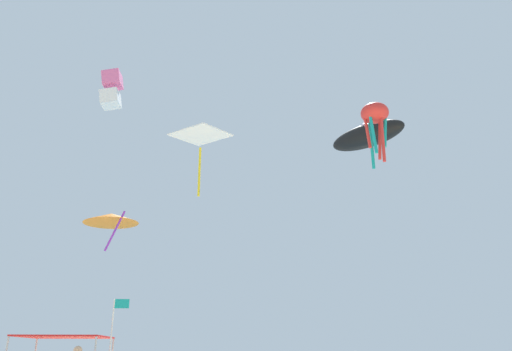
{
  "coord_description": "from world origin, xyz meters",
  "views": [
    {
      "loc": [
        -2.15,
        -16.78,
        1.6
      ],
      "look_at": [
        -0.99,
        8.43,
        10.44
      ],
      "focal_mm": 36.04,
      "sensor_mm": 36.0,
      "label": 1
    }
  ],
  "objects": [
    {
      "name": "canopy_tent",
      "position": [
        -8.71,
        4.77,
        2.21
      ],
      "size": [
        3.26,
        3.0,
        2.32
      ],
      "color": "#B2B2B7",
      "rests_on": "ground"
    },
    {
      "name": "banner_flag",
      "position": [
        -6.64,
        3.84,
        2.2
      ],
      "size": [
        0.61,
        0.06,
        3.66
      ],
      "color": "silver",
      "rests_on": "ground"
    },
    {
      "name": "kite_diamond_white",
      "position": [
        -4.28,
        13.29,
        14.61
      ],
      "size": [
        4.22,
        4.22,
        4.24
      ],
      "rotation": [
        0.0,
        0.0,
        2.48
      ],
      "color": "white"
    },
    {
      "name": "kite_box_pink",
      "position": [
        -12.68,
        22.59,
        22.98
      ],
      "size": [
        1.75,
        1.56,
        3.35
      ],
      "rotation": [
        0.0,
        0.0,
        1.52
      ],
      "color": "pink"
    },
    {
      "name": "kite_delta_orange",
      "position": [
        -10.64,
        18.39,
        10.61
      ],
      "size": [
        5.05,
        5.04,
        3.04
      ],
      "rotation": [
        0.0,
        0.0,
        2.0
      ],
      "color": "orange"
    },
    {
      "name": "kite_inflatable_black",
      "position": [
        8.84,
        21.75,
        18.77
      ],
      "size": [
        6.44,
        6.53,
        2.76
      ],
      "rotation": [
        0.0,
        0.0,
        2.34
      ],
      "color": "black"
    },
    {
      "name": "kite_octopus_red",
      "position": [
        6.39,
        11.14,
        15.34
      ],
      "size": [
        1.88,
        1.88,
        4.01
      ],
      "rotation": [
        0.0,
        0.0,
        3.03
      ],
      "color": "red"
    }
  ]
}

